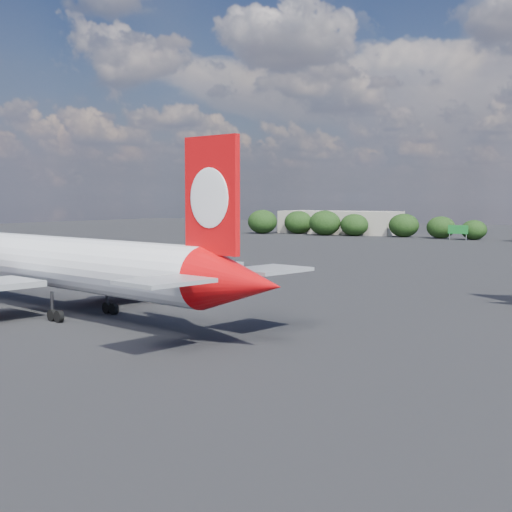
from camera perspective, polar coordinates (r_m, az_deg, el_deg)
The scene contains 4 objects.
ground at distance 107.23m, azimuth 6.77°, elevation -2.13°, with size 500.00×500.00×0.00m, color black.
qantas_airliner at distance 77.71m, azimuth -14.06°, elevation -0.77°, with size 54.75×52.27×17.90m.
terminal_building at distance 253.76m, azimuth 6.73°, elevation 2.69°, with size 42.00×16.00×8.00m.
highway_sign at distance 221.54m, azimuth 15.86°, elevation 2.04°, with size 6.00×0.30×4.50m.
Camera 1 is at (46.81, -35.64, 12.64)m, focal length 50.00 mm.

